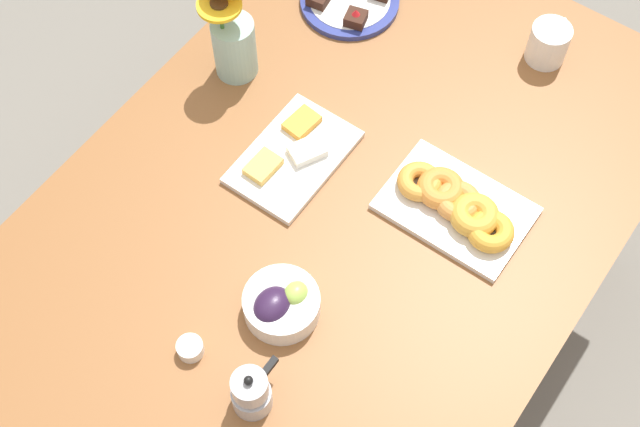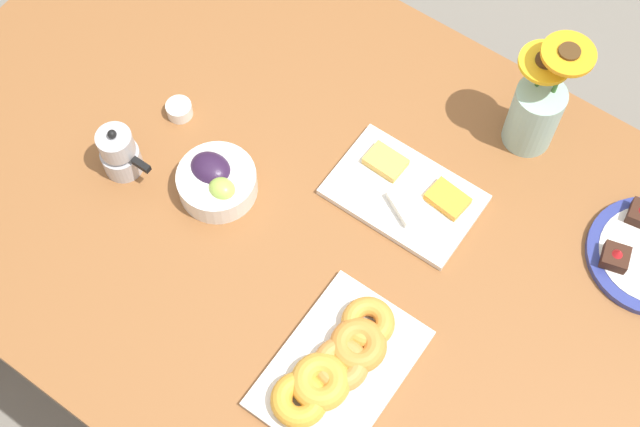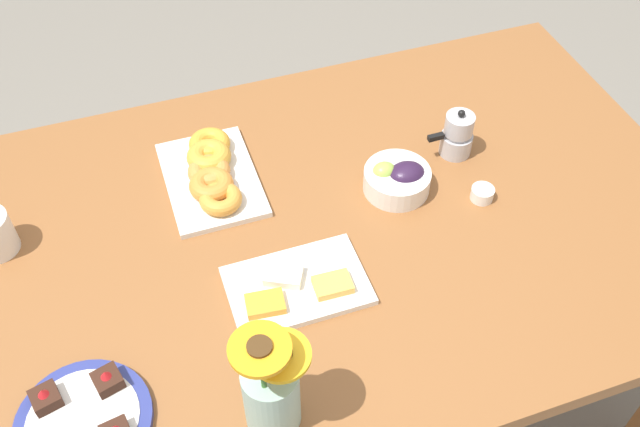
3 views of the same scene
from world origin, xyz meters
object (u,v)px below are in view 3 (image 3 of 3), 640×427
dining_table (320,253)px  dessert_plate (83,421)px  grape_bowl (398,179)px  croissant_platter (211,173)px  moka_pot (457,135)px  flower_vase (272,392)px  jam_cup_honey (482,193)px  cheese_platter (296,286)px

dining_table → dessert_plate: bearing=28.9°
dining_table → grape_bowl: (-0.19, -0.05, 0.12)m
croissant_platter → moka_pot: moka_pot is taller
dining_table → flower_vase: (0.21, 0.37, 0.17)m
dessert_plate → moka_pot: (-0.86, -0.39, 0.04)m
croissant_platter → jam_cup_honey: size_ratio=5.92×
cheese_platter → moka_pot: bearing=-151.4°
dining_table → jam_cup_honey: jam_cup_honey is taller
croissant_platter → jam_cup_honey: (-0.52, 0.23, -0.01)m
dining_table → croissant_platter: croissant_platter is taller
grape_bowl → jam_cup_honey: bearing=151.7°
dining_table → moka_pot: bearing=-162.7°
moka_pot → grape_bowl: bearing=20.6°
flower_vase → jam_cup_honey: bearing=-149.1°
croissant_platter → flower_vase: 0.57m
croissant_platter → dessert_plate: size_ratio=1.28×
moka_pot → flower_vase: bearing=40.4°
dessert_plate → flower_vase: flower_vase is taller
jam_cup_honey → moka_pot: (-0.01, -0.15, 0.03)m
croissant_platter → dessert_plate: bearing=55.6°
croissant_platter → jam_cup_honey: croissant_platter is taller
dining_table → flower_vase: size_ratio=6.34×
grape_bowl → cheese_platter: 0.34m
grape_bowl → moka_pot: moka_pot is taller
croissant_platter → jam_cup_honey: bearing=155.7°
dining_table → grape_bowl: 0.23m
cheese_platter → flower_vase: size_ratio=1.03×
croissant_platter → moka_pot: (-0.53, 0.09, 0.03)m
grape_bowl → dessert_plate: size_ratio=0.63×
grape_bowl → croissant_platter: (0.36, -0.15, -0.01)m
grape_bowl → jam_cup_honey: size_ratio=2.93×
cheese_platter → moka_pot: size_ratio=2.18×
jam_cup_honey → dining_table: bearing=-5.9°
dining_table → croissant_platter: (0.18, -0.20, 0.11)m
dessert_plate → flower_vase: 0.32m
flower_vase → moka_pot: 0.74m
grape_bowl → jam_cup_honey: grape_bowl is taller
dessert_plate → moka_pot: 0.94m
flower_vase → dessert_plate: bearing=-17.1°
dining_table → jam_cup_honey: bearing=174.1°
croissant_platter → dessert_plate: 0.58m
croissant_platter → dessert_plate: same height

